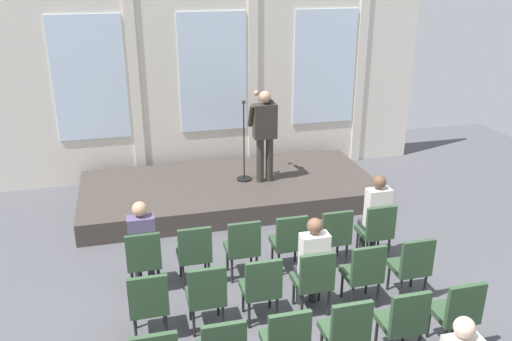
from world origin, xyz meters
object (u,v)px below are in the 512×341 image
chair_r0_c2 (243,245)px  chair_r1_c4 (364,271)px  chair_r2_c5 (458,310)px  chair_r1_c1 (206,293)px  speaker (265,130)px  audience_r1_c3 (312,260)px  chair_r2_c2 (286,339)px  chair_r2_c4 (404,319)px  chair_r0_c3 (289,239)px  chair_r1_c5 (412,264)px  audience_r0_c5 (376,213)px  chair_r1_c0 (149,301)px  chair_r1_c3 (314,278)px  chair_r2_c3 (346,329)px  chair_r0_c1 (194,251)px  chair_r0_c4 (334,234)px  audience_r0_c0 (142,241)px  chair_r1_c2 (261,285)px  chair_r0_c0 (144,257)px  chair_r0_c5 (377,228)px  mic_stand (244,163)px

chair_r0_c2 → chair_r1_c4: (1.38, -1.04, 0.00)m
chair_r2_c5 → chair_r1_c1: bearing=159.3°
speaker → audience_r1_c3: bearing=-95.1°
chair_r2_c2 → chair_r2_c4: 1.38m
chair_r0_c2 → chair_r0_c3: size_ratio=1.00×
chair_r1_c5 → audience_r0_c5: bearing=90.0°
chair_r1_c0 → chair_r2_c5: 3.60m
chair_r1_c3 → chair_r2_c3: bearing=-90.0°
chair_r0_c1 → chair_r1_c0: (-0.69, -1.04, 0.00)m
chair_r1_c0 → chair_r2_c2: same height
chair_r0_c1 → chair_r1_c3: size_ratio=1.00×
chair_r0_c4 → chair_r1_c4: bearing=-90.0°
speaker → chair_r0_c4: size_ratio=1.85×
chair_r1_c1 → chair_r1_c3: same height
audience_r0_c0 → chair_r0_c2: bearing=-3.3°
chair_r1_c1 → chair_r1_c2: bearing=0.0°
chair_r0_c1 → chair_r0_c0: bearing=180.0°
chair_r0_c5 → chair_r1_c5: same height
chair_r1_c0 → chair_r1_c1: size_ratio=1.00×
chair_r0_c2 → chair_r2_c4: size_ratio=1.00×
mic_stand → chair_r0_c3: mic_stand is taller
chair_r0_c1 → audience_r0_c5: audience_r0_c5 is taller
mic_stand → audience_r0_c0: (-2.03, -2.65, 0.02)m
chair_r0_c4 → chair_r0_c5: same height
mic_stand → audience_r0_c5: (1.42, -2.65, 0.04)m
speaker → chair_r1_c3: 3.75m
chair_r0_c1 → chair_r1_c4: (2.07, -1.04, 0.00)m
speaker → chair_r1_c5: bearing=-73.7°
chair_r0_c4 → chair_r1_c4: size_ratio=1.00×
chair_r0_c1 → audience_r0_c0: bearing=173.4°
chair_r1_c1 → chair_r0_c5: bearing=20.7°
chair_r2_c5 → chair_r0_c0: bearing=148.8°
speaker → chair_r1_c3: (-0.32, -3.63, -0.86)m
chair_r1_c0 → chair_r2_c3: bearing=-26.7°
chair_r2_c3 → chair_r2_c5: (1.38, 0.00, 0.00)m
chair_r0_c5 → chair_r1_c3: (-1.38, -1.04, 0.00)m
chair_r1_c0 → audience_r1_c3: 2.08m
chair_r0_c1 → chair_r1_c1: bearing=-90.0°
chair_r0_c0 → chair_r2_c4: 3.46m
chair_r0_c5 → audience_r1_c3: audience_r1_c3 is taller
chair_r0_c0 → audience_r0_c0: audience_r0_c0 is taller
chair_r0_c3 → chair_r1_c1: (-1.38, -1.04, 0.00)m
mic_stand → chair_r1_c5: size_ratio=1.65×
chair_r0_c1 → chair_r2_c4: (2.07, -2.08, 0.00)m
audience_r0_c0 → chair_r2_c4: bearing=-38.1°
chair_r0_c2 → chair_r0_c3: bearing=0.0°
mic_stand → chair_r1_c0: bearing=-118.2°
chair_r2_c2 → chair_r2_c4: size_ratio=1.00×
chair_r0_c4 → chair_r1_c0: (-2.76, -1.04, 0.00)m
chair_r1_c4 → chair_r2_c2: bearing=-142.9°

